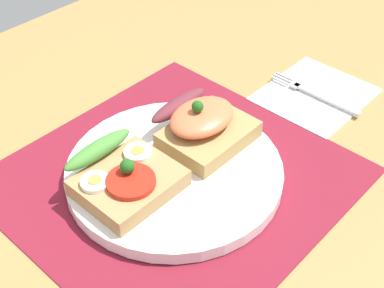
{
  "coord_description": "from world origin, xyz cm",
  "views": [
    {
      "loc": [
        -31.59,
        -31.81,
        43.76
      ],
      "look_at": [
        3.0,
        0.0,
        3.4
      ],
      "focal_mm": 50.25,
      "sensor_mm": 36.0,
      "label": 1
    }
  ],
  "objects_px": {
    "plate": "(174,172)",
    "napkin": "(315,94)",
    "sandwich_egg_tomato": "(124,177)",
    "sandwich_salmon": "(201,124)",
    "fork": "(312,92)"
  },
  "relations": [
    {
      "from": "sandwich_salmon",
      "to": "plate",
      "type": "bearing_deg",
      "value": -169.12
    },
    {
      "from": "napkin",
      "to": "fork",
      "type": "bearing_deg",
      "value": 157.42
    },
    {
      "from": "plate",
      "to": "sandwich_egg_tomato",
      "type": "bearing_deg",
      "value": 163.52
    },
    {
      "from": "sandwich_salmon",
      "to": "napkin",
      "type": "height_order",
      "value": "sandwich_salmon"
    },
    {
      "from": "plate",
      "to": "napkin",
      "type": "distance_m",
      "value": 0.25
    },
    {
      "from": "sandwich_egg_tomato",
      "to": "fork",
      "type": "relative_size",
      "value": 0.75
    },
    {
      "from": "plate",
      "to": "napkin",
      "type": "xyz_separation_m",
      "value": [
        0.25,
        -0.03,
        -0.01
      ]
    },
    {
      "from": "sandwich_egg_tomato",
      "to": "sandwich_salmon",
      "type": "relative_size",
      "value": 0.98
    },
    {
      "from": "sandwich_egg_tomato",
      "to": "napkin",
      "type": "xyz_separation_m",
      "value": [
        0.31,
        -0.05,
        -0.03
      ]
    },
    {
      "from": "plate",
      "to": "napkin",
      "type": "height_order",
      "value": "plate"
    },
    {
      "from": "plate",
      "to": "sandwich_egg_tomato",
      "type": "relative_size",
      "value": 2.41
    },
    {
      "from": "sandwich_salmon",
      "to": "fork",
      "type": "height_order",
      "value": "sandwich_salmon"
    },
    {
      "from": "sandwich_egg_tomato",
      "to": "napkin",
      "type": "bearing_deg",
      "value": -8.59
    },
    {
      "from": "plate",
      "to": "sandwich_egg_tomato",
      "type": "distance_m",
      "value": 0.07
    },
    {
      "from": "napkin",
      "to": "fork",
      "type": "height_order",
      "value": "fork"
    }
  ]
}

